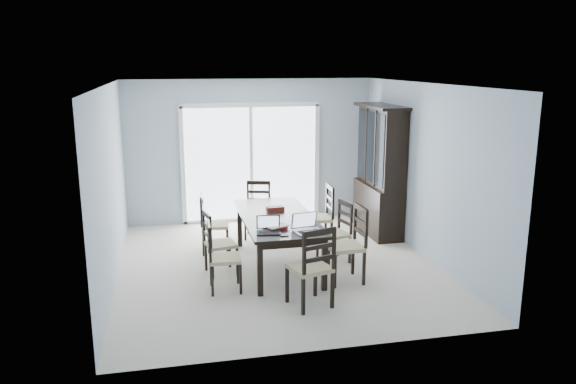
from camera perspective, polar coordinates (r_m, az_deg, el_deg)
name	(u,v)px	position (r m, az deg, el deg)	size (l,w,h in m)	color
floor	(278,266)	(8.24, -1.07, -7.49)	(5.00, 5.00, 0.00)	silver
ceiling	(277,84)	(7.72, -1.16, 10.88)	(5.00, 5.00, 0.00)	white
back_wall	(251,151)	(10.30, -3.80, 4.17)	(4.50, 0.02, 2.60)	#9DAEBC
wall_left	(110,186)	(7.78, -17.61, 0.61)	(0.02, 5.00, 2.60)	#9DAEBC
wall_right	(426,172)	(8.59, 13.80, 2.00)	(0.02, 5.00, 2.60)	#9DAEBC
balcony	(245,209)	(11.55, -4.43, -1.70)	(4.50, 2.00, 0.10)	gray
railing	(238,171)	(12.38, -5.11, 2.15)	(4.50, 0.06, 1.10)	#99999E
dining_table	(277,221)	(8.03, -1.09, -2.99)	(1.00, 2.20, 0.75)	black
china_hutch	(380,172)	(9.66, 9.30, 2.05)	(0.50, 1.38, 2.20)	black
sliding_door	(251,163)	(10.32, -3.76, 2.98)	(2.52, 0.05, 2.18)	silver
chair_left_near	(218,249)	(7.26, -7.16, -5.81)	(0.42, 0.41, 1.06)	black
chair_left_mid	(214,236)	(7.83, -7.48, -4.48)	(0.47, 0.46, 1.04)	black
chair_left_far	(209,217)	(8.72, -8.03, -2.53)	(0.46, 0.45, 1.07)	black
chair_right_near	(352,236)	(7.56, 6.53, -4.42)	(0.48, 0.47, 1.20)	black
chair_right_mid	(339,225)	(8.32, 5.21, -3.37)	(0.47, 0.47, 1.03)	black
chair_right_far	(323,209)	(8.91, 3.56, -1.77)	(0.47, 0.45, 1.16)	black
chair_end_near	(314,259)	(6.68, 2.67, -6.82)	(0.55, 0.56, 1.18)	black
chair_end_far	(258,203)	(9.47, -3.06, -1.13)	(0.50, 0.51, 1.08)	black
laptop_dark	(269,229)	(7.22, -1.98, -3.80)	(0.34, 0.26, 0.21)	black
laptop_silver	(309,228)	(7.23, 2.13, -3.70)	(0.40, 0.31, 0.25)	silver
book_stack	(276,227)	(7.41, -1.28, -3.55)	(0.36, 0.34, 0.05)	maroon
cell_phone	(284,236)	(7.11, -0.36, -4.46)	(0.10, 0.05, 0.01)	black
game_box	(275,209)	(8.28, -1.31, -1.70)	(0.25, 0.13, 0.06)	#521610
hot_tub	(215,181)	(11.52, -7.44, 1.08)	(2.28, 2.12, 1.03)	brown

